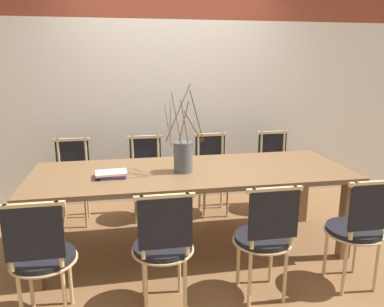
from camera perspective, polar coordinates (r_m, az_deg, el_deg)
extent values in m
plane|color=brown|center=(3.59, 0.00, -14.21)|extent=(16.00, 16.00, 0.00)
cube|color=silver|center=(4.55, -3.15, 6.12)|extent=(12.00, 0.06, 2.15)
cube|color=brown|center=(3.31, 0.00, -2.86)|extent=(2.77, 1.01, 0.04)
cube|color=brown|center=(3.10, -23.10, -12.73)|extent=(0.09, 0.09, 0.72)
cube|color=brown|center=(3.55, 22.38, -9.26)|extent=(0.09, 0.09, 0.72)
cube|color=brown|center=(3.82, -20.60, -7.44)|extent=(0.09, 0.09, 0.72)
cube|color=brown|center=(4.19, 16.52, -5.23)|extent=(0.09, 0.09, 0.72)
cylinder|color=black|center=(2.70, -21.69, -14.44)|extent=(0.40, 0.40, 0.04)
cylinder|color=tan|center=(2.71, -21.64, -14.88)|extent=(0.43, 0.43, 0.01)
cylinder|color=tan|center=(2.95, -23.39, -17.28)|extent=(0.03, 0.03, 0.44)
cylinder|color=tan|center=(2.90, -18.09, -17.35)|extent=(0.03, 0.03, 0.44)
cylinder|color=tan|center=(2.74, -24.63, -20.08)|extent=(0.03, 0.03, 0.44)
cylinder|color=tan|center=(2.68, -18.82, -20.23)|extent=(0.03, 0.03, 0.44)
cylinder|color=tan|center=(2.48, -26.17, -11.57)|extent=(0.03, 0.03, 0.42)
cylinder|color=tan|center=(2.42, -19.58, -11.57)|extent=(0.03, 0.03, 0.42)
cube|color=black|center=(2.43, -22.99, -11.19)|extent=(0.34, 0.02, 0.34)
cube|color=tan|center=(2.37, -23.37, -7.30)|extent=(0.38, 0.03, 0.03)
cylinder|color=black|center=(2.65, -4.45, -13.93)|extent=(0.40, 0.40, 0.04)
cylinder|color=tan|center=(2.66, -4.44, -14.38)|extent=(0.43, 0.43, 0.01)
cylinder|color=tan|center=(2.87, -7.38, -17.05)|extent=(0.03, 0.03, 0.44)
cylinder|color=tan|center=(2.90, -1.95, -16.68)|extent=(0.03, 0.03, 0.44)
cylinder|color=tan|center=(2.65, -7.03, -19.95)|extent=(0.03, 0.03, 0.44)
cylinder|color=tan|center=(2.67, -1.05, -19.51)|extent=(0.03, 0.03, 0.44)
cylinder|color=tan|center=(2.39, -7.55, -11.20)|extent=(0.03, 0.03, 0.42)
cylinder|color=tan|center=(2.41, -0.70, -10.77)|extent=(0.03, 0.03, 0.42)
cube|color=black|center=(2.38, -4.10, -10.59)|extent=(0.34, 0.02, 0.34)
cube|color=tan|center=(2.32, -4.19, -6.61)|extent=(0.38, 0.03, 0.03)
cylinder|color=black|center=(2.81, 10.67, -12.48)|extent=(0.40, 0.40, 0.04)
cylinder|color=tan|center=(2.82, 10.65, -12.91)|extent=(0.43, 0.43, 0.01)
cylinder|color=tan|center=(2.99, 7.08, -15.76)|extent=(0.03, 0.03, 0.44)
cylinder|color=tan|center=(3.07, 11.93, -15.10)|extent=(0.03, 0.03, 0.44)
cylinder|color=tan|center=(2.77, 8.79, -18.35)|extent=(0.03, 0.03, 0.44)
cylinder|color=tan|center=(2.86, 14.01, -17.52)|extent=(0.03, 0.03, 0.44)
cylinder|color=tan|center=(2.52, 9.27, -9.88)|extent=(0.03, 0.03, 0.42)
cylinder|color=tan|center=(2.62, 15.18, -9.20)|extent=(0.03, 0.03, 0.42)
cube|color=black|center=(2.56, 12.36, -9.15)|extent=(0.34, 0.02, 0.34)
cube|color=tan|center=(2.50, 12.52, -5.41)|extent=(0.38, 0.03, 0.03)
cylinder|color=black|center=(3.13, 23.40, -10.59)|extent=(0.40, 0.40, 0.04)
cylinder|color=tan|center=(3.14, 23.36, -10.98)|extent=(0.43, 0.43, 0.01)
cylinder|color=tan|center=(3.26, 19.71, -13.82)|extent=(0.03, 0.03, 0.44)
cylinder|color=tan|center=(3.39, 23.66, -13.07)|extent=(0.03, 0.03, 0.44)
cylinder|color=tan|center=(3.07, 22.24, -15.92)|extent=(0.03, 0.03, 0.44)
cylinder|color=tan|center=(3.21, 26.34, -14.99)|extent=(0.03, 0.03, 0.44)
cylinder|color=tan|center=(2.84, 23.36, -8.11)|extent=(0.03, 0.03, 0.42)
cube|color=black|center=(2.91, 25.80, -7.41)|extent=(0.34, 0.02, 0.34)
cube|color=tan|center=(2.85, 26.11, -4.09)|extent=(0.38, 0.03, 0.03)
cylinder|color=black|center=(4.12, -17.78, -4.25)|extent=(0.40, 0.40, 0.04)
cylinder|color=tan|center=(4.13, -17.75, -4.56)|extent=(0.43, 0.43, 0.01)
cylinder|color=tan|center=(4.06, -15.89, -7.93)|extent=(0.03, 0.03, 0.44)
cylinder|color=tan|center=(4.09, -19.59, -8.02)|extent=(0.03, 0.03, 0.44)
cylinder|color=tan|center=(4.30, -15.59, -6.64)|extent=(0.03, 0.03, 0.44)
cylinder|color=tan|center=(4.34, -19.07, -6.74)|extent=(0.03, 0.03, 0.44)
cylinder|color=tan|center=(4.20, -15.82, -0.50)|extent=(0.03, 0.03, 0.42)
cylinder|color=tan|center=(4.24, -19.63, -0.66)|extent=(0.03, 0.03, 0.42)
cube|color=black|center=(4.22, -17.74, -0.28)|extent=(0.34, 0.02, 0.34)
cube|color=tan|center=(4.18, -17.93, 2.02)|extent=(0.38, 0.03, 0.03)
cylinder|color=black|center=(4.09, -6.86, -3.80)|extent=(0.40, 0.40, 0.04)
cylinder|color=tan|center=(4.09, -6.85, -4.11)|extent=(0.43, 0.43, 0.01)
cylinder|color=tan|center=(4.05, -4.76, -7.45)|extent=(0.03, 0.03, 0.44)
cylinder|color=tan|center=(4.04, -8.51, -7.65)|extent=(0.03, 0.03, 0.44)
cylinder|color=tan|center=(4.30, -5.13, -6.19)|extent=(0.03, 0.03, 0.44)
cylinder|color=tan|center=(4.28, -8.65, -6.37)|extent=(0.03, 0.03, 0.44)
cylinder|color=tan|center=(4.20, -5.18, -0.03)|extent=(0.03, 0.03, 0.42)
cylinder|color=tan|center=(4.19, -9.04, -0.20)|extent=(0.03, 0.03, 0.42)
cube|color=black|center=(4.19, -7.12, 0.18)|extent=(0.34, 0.02, 0.34)
cube|color=tan|center=(4.15, -7.19, 2.51)|extent=(0.38, 0.03, 0.03)
cylinder|color=black|center=(4.19, 3.29, -3.26)|extent=(0.40, 0.40, 0.04)
cylinder|color=tan|center=(4.20, 3.29, -3.56)|extent=(0.43, 0.43, 0.01)
cylinder|color=tan|center=(4.18, 5.44, -6.77)|extent=(0.03, 0.03, 0.44)
cylinder|color=tan|center=(4.12, 1.89, -7.03)|extent=(0.03, 0.03, 0.44)
cylinder|color=tan|center=(4.42, 4.51, -5.59)|extent=(0.03, 0.03, 0.44)
cylinder|color=tan|center=(4.36, 1.15, -5.82)|extent=(0.03, 0.03, 0.44)
cylinder|color=tan|center=(4.33, 4.61, 0.40)|extent=(0.03, 0.03, 0.42)
cylinder|color=tan|center=(4.27, 0.94, 0.24)|extent=(0.03, 0.03, 0.42)
cube|color=black|center=(4.30, 2.78, 0.61)|extent=(0.34, 0.02, 0.34)
cube|color=tan|center=(4.25, 2.82, 2.89)|extent=(0.38, 0.03, 0.03)
cylinder|color=black|center=(4.43, 12.84, -2.65)|extent=(0.40, 0.40, 0.04)
cylinder|color=tan|center=(4.44, 12.82, -2.94)|extent=(0.43, 0.43, 0.01)
cylinder|color=tan|center=(4.44, 14.91, -5.94)|extent=(0.03, 0.03, 0.44)
cylinder|color=tan|center=(4.34, 11.74, -6.24)|extent=(0.03, 0.03, 0.44)
cylinder|color=tan|center=(4.67, 13.54, -4.89)|extent=(0.03, 0.03, 0.44)
cylinder|color=tan|center=(4.57, 10.51, -5.14)|extent=(0.03, 0.03, 0.44)
cylinder|color=tan|center=(4.58, 13.78, 0.80)|extent=(0.03, 0.03, 0.42)
cylinder|color=tan|center=(4.47, 10.46, 0.66)|extent=(0.03, 0.03, 0.42)
cube|color=black|center=(4.53, 12.13, 1.00)|extent=(0.34, 0.02, 0.34)
cube|color=tan|center=(4.49, 12.27, 3.16)|extent=(0.38, 0.03, 0.03)
cylinder|color=#4C5156|center=(3.22, -1.36, -0.54)|extent=(0.16, 0.16, 0.26)
cylinder|color=brown|center=(3.16, -3.31, 4.70)|extent=(0.04, 0.22, 0.34)
cylinder|color=brown|center=(3.13, -1.16, 4.85)|extent=(0.07, 0.03, 0.36)
cylinder|color=brown|center=(3.25, -2.14, 6.28)|extent=(0.23, 0.06, 0.48)
cylinder|color=brown|center=(3.20, -1.26, 4.94)|extent=(0.09, 0.04, 0.35)
cylinder|color=brown|center=(3.23, -2.82, 4.56)|extent=(0.16, 0.15, 0.30)
cylinder|color=brown|center=(3.09, 0.75, 5.64)|extent=(0.17, 0.22, 0.46)
cylinder|color=brown|center=(3.09, 0.19, 4.05)|extent=(0.18, 0.15, 0.29)
cylinder|color=brown|center=(3.11, -2.38, 5.32)|extent=(0.07, 0.13, 0.42)
cylinder|color=brown|center=(3.13, -3.71, 4.50)|extent=(0.03, 0.27, 0.33)
cube|color=#234C8C|center=(3.17, -12.00, -3.38)|extent=(0.22, 0.20, 0.02)
cube|color=#842D8C|center=(3.17, -12.26, -3.13)|extent=(0.26, 0.19, 0.02)
cube|color=beige|center=(3.16, -12.21, -2.88)|extent=(0.26, 0.19, 0.02)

